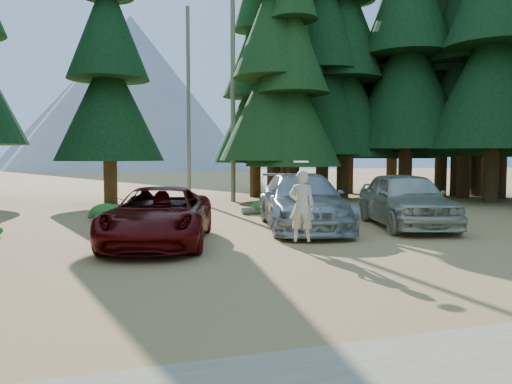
# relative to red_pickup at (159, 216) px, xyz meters

# --- Properties ---
(ground) EXTENTS (160.00, 160.00, 0.00)m
(ground) POSITION_rel_red_pickup_xyz_m (4.20, -2.96, -0.74)
(ground) COLOR tan
(ground) RESTS_ON ground
(forest_belt_north) EXTENTS (36.00, 7.00, 22.00)m
(forest_belt_north) POSITION_rel_red_pickup_xyz_m (4.20, 12.04, -0.74)
(forest_belt_north) COLOR black
(forest_belt_north) RESTS_ON ground
(snag_front) EXTENTS (0.24, 0.24, 12.00)m
(snag_front) POSITION_rel_red_pickup_xyz_m (5.00, 11.54, 5.26)
(snag_front) COLOR gray
(snag_front) RESTS_ON ground
(snag_back) EXTENTS (0.20, 0.20, 10.00)m
(snag_back) POSITION_rel_red_pickup_xyz_m (3.00, 13.04, 4.26)
(snag_back) COLOR gray
(snag_back) RESTS_ON ground
(mountain_peak) EXTENTS (48.00, 50.00, 28.00)m
(mountain_peak) POSITION_rel_red_pickup_xyz_m (1.61, 85.27, 11.97)
(mountain_peak) COLOR gray
(mountain_peak) RESTS_ON ground
(red_pickup) EXTENTS (3.77, 5.78, 1.48)m
(red_pickup) POSITION_rel_red_pickup_xyz_m (0.00, 0.00, 0.00)
(red_pickup) COLOR #5B0708
(red_pickup) RESTS_ON ground
(silver_minivan_center) EXTENTS (3.67, 6.33, 1.72)m
(silver_minivan_center) POSITION_rel_red_pickup_xyz_m (4.66, 1.59, 0.12)
(silver_minivan_center) COLOR #A8ABB0
(silver_minivan_center) RESTS_ON ground
(silver_minivan_right) EXTENTS (3.44, 5.65, 1.80)m
(silver_minivan_right) POSITION_rel_red_pickup_xyz_m (7.96, 0.87, 0.16)
(silver_minivan_right) COLOR beige
(silver_minivan_right) RESTS_ON ground
(frisbee_player) EXTENTS (0.75, 0.64, 1.97)m
(frisbee_player) POSITION_rel_red_pickup_xyz_m (3.26, -1.76, 0.34)
(frisbee_player) COLOR beige
(frisbee_player) RESTS_ON ground
(log_left) EXTENTS (4.18, 1.13, 0.30)m
(log_left) POSITION_rel_red_pickup_xyz_m (0.16, 5.89, -0.59)
(log_left) COLOR gray
(log_left) RESTS_ON ground
(log_mid) EXTENTS (3.09, 0.52, 0.25)m
(log_mid) POSITION_rel_red_pickup_xyz_m (6.53, 6.52, -0.61)
(log_mid) COLOR gray
(log_mid) RESTS_ON ground
(log_right) EXTENTS (4.28, 0.43, 0.27)m
(log_right) POSITION_rel_red_pickup_xyz_m (5.99, 5.84, -0.60)
(log_right) COLOR gray
(log_right) RESTS_ON ground
(shrub_far_left) EXTENTS (1.12, 1.12, 0.61)m
(shrub_far_left) POSITION_rel_red_pickup_xyz_m (-1.28, 5.42, -0.43)
(shrub_far_left) COLOR #226D20
(shrub_far_left) RESTS_ON ground
(shrub_left) EXTENTS (0.91, 0.91, 0.50)m
(shrub_left) POSITION_rel_red_pickup_xyz_m (-0.29, 5.74, -0.49)
(shrub_left) COLOR #226D20
(shrub_left) RESTS_ON ground
(shrub_center_left) EXTENTS (0.93, 0.93, 0.51)m
(shrub_center_left) POSITION_rel_red_pickup_xyz_m (0.03, 5.83, -0.48)
(shrub_center_left) COLOR #226D20
(shrub_center_left) RESTS_ON ground
(shrub_center_right) EXTENTS (0.99, 0.99, 0.55)m
(shrub_center_right) POSITION_rel_red_pickup_xyz_m (6.59, 4.13, -0.47)
(shrub_center_right) COLOR #226D20
(shrub_center_right) RESTS_ON ground
(shrub_right) EXTENTS (1.01, 1.01, 0.56)m
(shrub_right) POSITION_rel_red_pickup_xyz_m (4.80, 5.94, -0.46)
(shrub_right) COLOR #226D20
(shrub_right) RESTS_ON ground
(shrub_far_right) EXTENTS (1.09, 1.09, 0.60)m
(shrub_far_right) POSITION_rel_red_pickup_xyz_m (13.20, 6.69, -0.44)
(shrub_far_right) COLOR #226D20
(shrub_far_right) RESTS_ON ground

